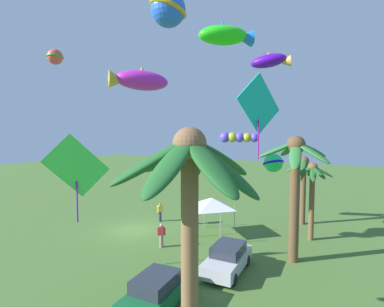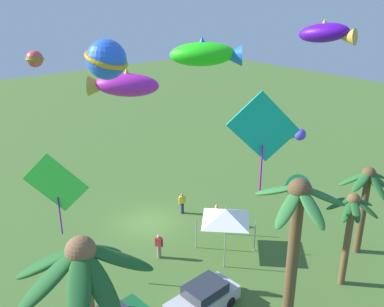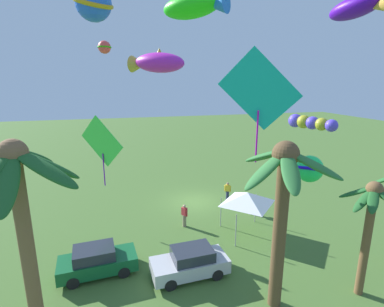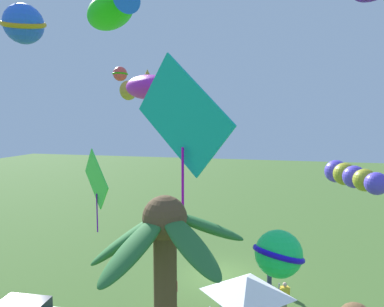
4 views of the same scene
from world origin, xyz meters
TOP-DOWN VIEW (x-y plane):
  - ground_plane at (0.00, 0.00)m, footprint 120.00×120.00m
  - palm_tree_0 at (-0.46, 11.94)m, footprint 3.95×4.23m
  - palm_tree_1 at (-4.67, 12.35)m, footprint 2.65×2.76m
  - palm_tree_2 at (9.51, 10.61)m, footprint 4.82×4.77m
  - palm_tree_3 at (-8.17, 11.26)m, footprint 3.62×3.07m
  - parked_car_0 at (2.69, 9.03)m, footprint 3.99×1.92m
  - parked_car_1 at (7.31, 7.66)m, footprint 4.03×2.01m
  - spectator_0 at (-2.78, 0.41)m, footprint 0.50×0.38m
  - spectator_1 at (-3.53, 3.26)m, footprint 0.50×0.37m
  - spectator_2 at (1.76, 3.86)m, footprint 0.40×0.48m
  - festival_tent at (-1.95, 5.79)m, footprint 2.86×2.86m
  - kite_fish_0 at (-5.75, 8.96)m, footprint 1.95×3.29m
  - kite_diamond_1 at (-0.31, 9.74)m, footprint 3.38×1.68m
  - kite_ball_2 at (-3.14, 9.97)m, footprint 2.04×2.03m
  - kite_tube_3 at (-5.64, 6.36)m, footprint 1.66×3.08m
  - kite_fish_4 at (2.40, 8.72)m, footprint 2.93×2.96m
  - kite_diamond_5 at (6.88, 2.03)m, footprint 2.66×2.27m
  - kite_ball_6 at (6.35, -0.23)m, footprint 1.35×1.35m
  - kite_ball_7 at (6.53, 7.80)m, footprint 2.22×2.21m
  - kite_fish_8 at (3.32, 3.39)m, footprint 3.67×3.31m

SIDE VIEW (x-z plane):
  - ground_plane at x=0.00m, z-range 0.00..0.00m
  - parked_car_0 at x=2.69m, z-range 0.00..1.51m
  - parked_car_1 at x=7.31m, z-range 0.00..1.51m
  - spectator_0 at x=-2.78m, z-range 0.02..1.61m
  - spectator_1 at x=-3.53m, z-range 0.02..1.61m
  - spectator_2 at x=1.76m, z-range 0.02..1.61m
  - festival_tent at x=-1.95m, z-range 1.04..3.89m
  - palm_tree_1 at x=-4.67m, z-range 1.31..6.88m
  - palm_tree_3 at x=-8.17m, z-range 1.38..7.11m
  - palm_tree_0 at x=-0.46m, z-range 1.67..9.16m
  - kite_ball_2 at x=-3.14m, z-range 4.90..6.23m
  - kite_diamond_5 at x=6.88m, z-range 3.44..8.24m
  - palm_tree_2 at x=9.51m, z-range 2.06..9.89m
  - kite_tube_3 at x=-5.64m, z-range 6.84..7.71m
  - kite_diamond_1 at x=-0.31m, z-range 6.73..11.89m
  - kite_fish_8 at x=3.32m, z-range 10.09..11.60m
  - kite_ball_6 at x=6.35m, z-range 11.58..12.45m
  - kite_fish_4 at x=2.40m, z-range 12.22..13.50m
  - kite_ball_7 at x=6.53m, z-range 12.18..13.67m
  - kite_fish_0 at x=-5.75m, z-range 12.55..13.94m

